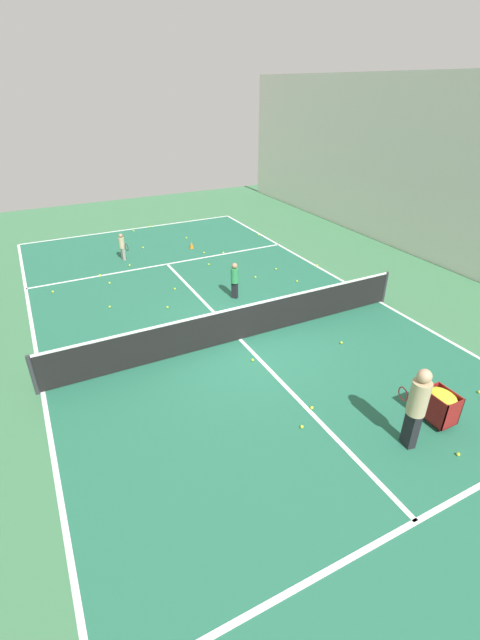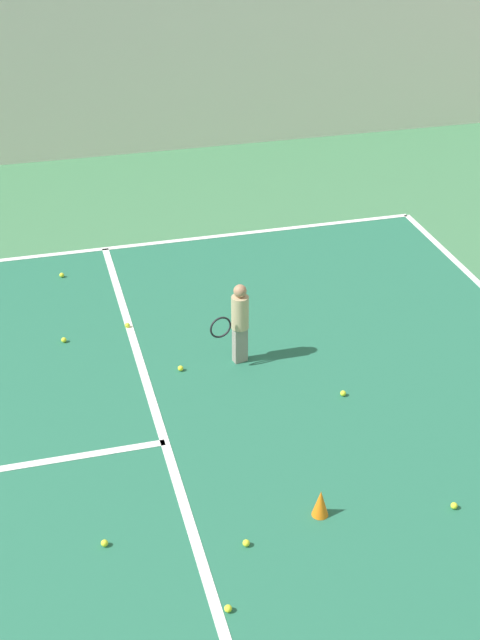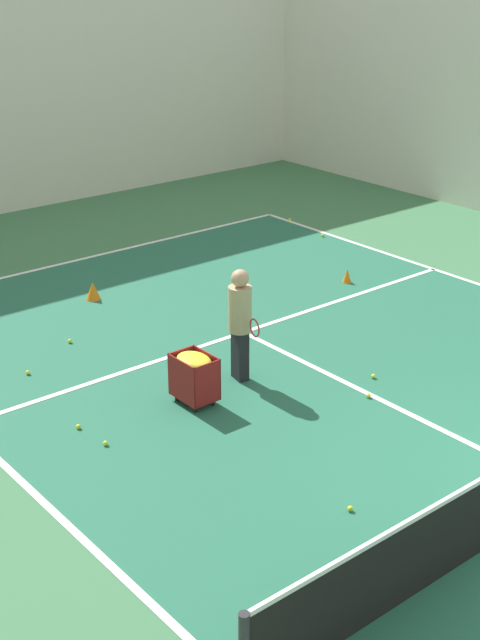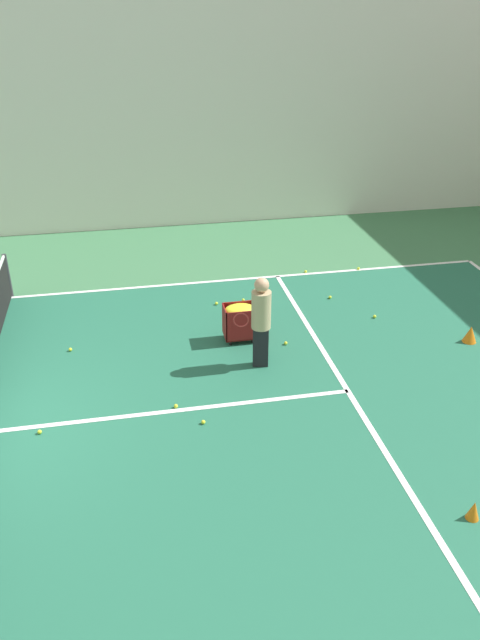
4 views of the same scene
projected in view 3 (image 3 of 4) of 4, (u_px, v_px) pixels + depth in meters
line_baseline_far at (90, 257)px, 18.73m from camera, size 10.01×0.10×0.00m
line_service_far at (243, 332)px, 15.12m from camera, size 10.01×0.10×0.00m
coach_at_net at (240, 318)px, 13.14m from camera, size 0.41×0.71×1.75m
ball_cart at (194, 370)px, 12.62m from camera, size 0.47×0.63×0.76m
training_cone_1 at (347, 276)px, 17.30m from camera, size 0.18×0.18×0.27m
training_cone_2 at (93, 291)px, 16.46m from camera, size 0.27×0.27×0.34m
tennis_ball_3 at (368, 396)px, 12.95m from camera, size 0.07×0.07×0.07m
tennis_ball_5 at (78, 427)px, 12.12m from camera, size 0.07×0.07×0.07m
tennis_ball_6 at (350, 509)px, 10.36m from camera, size 0.07×0.07×0.07m
tennis_ball_7 at (181, 373)px, 13.62m from camera, size 0.07×0.07×0.07m
tennis_ball_13 at (290, 220)px, 21.16m from camera, size 0.07×0.07×0.07m
tennis_ball_17 at (373, 376)px, 13.52m from camera, size 0.07×0.07×0.07m
tennis_ball_18 at (105, 443)px, 11.71m from camera, size 0.07×0.07×0.07m
tennis_ball_19 at (28, 372)px, 13.64m from camera, size 0.07×0.07×0.07m
tennis_ball_25 at (70, 341)px, 14.72m from camera, size 0.07×0.07×0.07m
tennis_ball_30 at (323, 235)px, 20.02m from camera, size 0.07×0.07×0.07m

